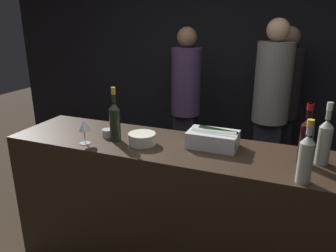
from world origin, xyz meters
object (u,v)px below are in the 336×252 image
object	(u,v)px
champagne_bottle	(115,120)
person_in_hoodie	(271,103)
white_wine_bottle	(325,140)
bowl_white	(142,138)
red_wine_bottle_tall	(306,139)
ice_bin_with_bottles	(214,138)
person_grey_polo	(186,98)
rose_wine_bottle	(306,157)
person_blond_tee	(282,101)
candle_votive	(108,133)
wine_glass	(84,126)

from	to	relation	value
champagne_bottle	person_in_hoodie	size ratio (longest dim) A/B	0.21
white_wine_bottle	champagne_bottle	size ratio (longest dim) A/B	0.98
bowl_white	red_wine_bottle_tall	bearing A→B (deg)	3.68
ice_bin_with_bottles	person_grey_polo	xyz separation A→B (m)	(-0.66, 1.37, -0.10)
person_grey_polo	rose_wine_bottle	bearing A→B (deg)	48.50
white_wine_bottle	red_wine_bottle_tall	xyz separation A→B (m)	(-0.10, -0.04, 0.01)
ice_bin_with_bottles	champagne_bottle	bearing A→B (deg)	-168.23
champagne_bottle	person_blond_tee	world-z (taller)	person_blond_tee
candle_votive	person_blond_tee	xyz separation A→B (m)	(1.08, 1.74, -0.07)
ice_bin_with_bottles	person_in_hoodie	distance (m)	1.30
white_wine_bottle	person_grey_polo	world-z (taller)	person_grey_polo
bowl_white	champagne_bottle	distance (m)	0.22
rose_wine_bottle	candle_votive	bearing A→B (deg)	170.84
red_wine_bottle_tall	person_grey_polo	bearing A→B (deg)	130.00
ice_bin_with_bottles	rose_wine_bottle	bearing A→B (deg)	-28.78
wine_glass	candle_votive	bearing A→B (deg)	66.81
rose_wine_bottle	person_blond_tee	distance (m)	1.97
white_wine_bottle	bowl_white	bearing A→B (deg)	-174.38
ice_bin_with_bottles	rose_wine_bottle	distance (m)	0.63
red_wine_bottle_tall	rose_wine_bottle	xyz separation A→B (m)	(0.00, -0.24, -0.01)
champagne_bottle	person_grey_polo	distance (m)	1.52
ice_bin_with_bottles	white_wine_bottle	xyz separation A→B (m)	(0.64, -0.02, 0.08)
ice_bin_with_bottles	person_in_hoodie	world-z (taller)	person_in_hoodie
ice_bin_with_bottles	person_grey_polo	bearing A→B (deg)	115.69
wine_glass	person_blond_tee	xyz separation A→B (m)	(1.15, 1.91, -0.16)
bowl_white	person_grey_polo	size ratio (longest dim) A/B	0.11
candle_votive	wine_glass	bearing A→B (deg)	-113.19
candle_votive	person_grey_polo	size ratio (longest dim) A/B	0.05
ice_bin_with_bottles	bowl_white	xyz separation A→B (m)	(-0.46, -0.13, -0.02)
wine_glass	red_wine_bottle_tall	bearing A→B (deg)	8.35
candle_votive	white_wine_bottle	size ratio (longest dim) A/B	0.22
candle_votive	champagne_bottle	size ratio (longest dim) A/B	0.22
ice_bin_with_bottles	red_wine_bottle_tall	size ratio (longest dim) A/B	0.91
candle_votive	red_wine_bottle_tall	distance (m)	1.29
white_wine_bottle	person_grey_polo	xyz separation A→B (m)	(-1.30, 1.39, -0.18)
red_wine_bottle_tall	person_blond_tee	size ratio (longest dim) A/B	0.21
red_wine_bottle_tall	white_wine_bottle	bearing A→B (deg)	23.76
rose_wine_bottle	bowl_white	bearing A→B (deg)	170.19
person_in_hoodie	white_wine_bottle	bearing A→B (deg)	-68.31
candle_votive	person_in_hoodie	distance (m)	1.69
red_wine_bottle_tall	person_grey_polo	xyz separation A→B (m)	(-1.20, 1.44, -0.19)
ice_bin_with_bottles	candle_votive	distance (m)	0.75
rose_wine_bottle	person_blond_tee	xyz separation A→B (m)	(-0.21, 1.95, -0.18)
red_wine_bottle_tall	candle_votive	bearing A→B (deg)	-178.68
bowl_white	person_in_hoodie	world-z (taller)	person_in_hoodie
wine_glass	red_wine_bottle_tall	world-z (taller)	red_wine_bottle_tall
wine_glass	person_in_hoodie	size ratio (longest dim) A/B	0.09
white_wine_bottle	red_wine_bottle_tall	world-z (taller)	white_wine_bottle
white_wine_bottle	person_in_hoodie	distance (m)	1.36
bowl_white	candle_votive	bearing A→B (deg)	173.13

